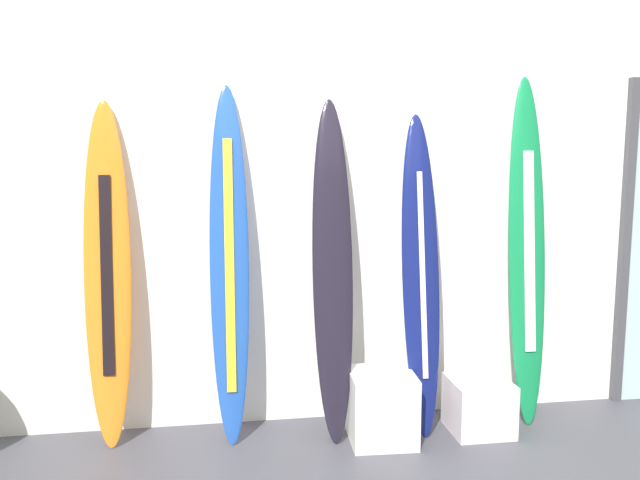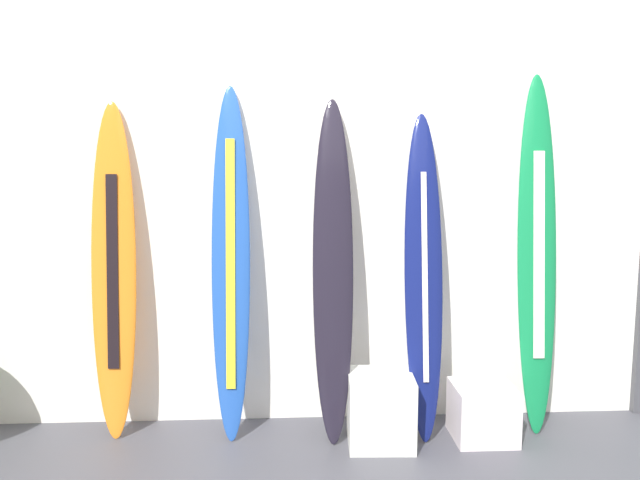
{
  "view_description": "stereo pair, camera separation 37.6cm",
  "coord_description": "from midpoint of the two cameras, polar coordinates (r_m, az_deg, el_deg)",
  "views": [
    {
      "loc": [
        -0.76,
        -2.73,
        1.68
      ],
      "look_at": [
        -0.19,
        0.95,
        1.16
      ],
      "focal_mm": 37.1,
      "sensor_mm": 36.0,
      "label": 1
    },
    {
      "loc": [
        -0.39,
        -2.77,
        1.68
      ],
      "look_at": [
        -0.19,
        0.95,
        1.16
      ],
      "focal_mm": 37.1,
      "sensor_mm": 36.0,
      "label": 2
    }
  ],
  "objects": [
    {
      "name": "surfboard_emerald",
      "position": [
        4.16,
        14.98,
        -0.96
      ],
      "size": [
        0.24,
        0.34,
        2.12
      ],
      "color": "#138045",
      "rests_on": "ground"
    },
    {
      "name": "surfboard_sunset",
      "position": [
        3.95,
        -20.48,
        -3.09
      ],
      "size": [
        0.26,
        0.28,
        1.95
      ],
      "color": "orange",
      "rests_on": "ground"
    },
    {
      "name": "surfboard_charcoal",
      "position": [
        3.81,
        -1.72,
        -2.84
      ],
      "size": [
        0.25,
        0.41,
        1.97
      ],
      "color": "black",
      "rests_on": "ground"
    },
    {
      "name": "display_block_center",
      "position": [
        4.13,
        10.97,
        -13.9
      ],
      "size": [
        0.35,
        0.35,
        0.32
      ],
      "color": "silver",
      "rests_on": "ground"
    },
    {
      "name": "wall_back",
      "position": [
        4.1,
        -0.8,
        3.96
      ],
      "size": [
        7.2,
        0.2,
        2.8
      ],
      "primitive_type": "cube",
      "color": "white",
      "rests_on": "ground"
    },
    {
      "name": "surfboard_navy",
      "position": [
        3.92,
        5.98,
        -3.18
      ],
      "size": [
        0.23,
        0.41,
        1.89
      ],
      "color": "navy",
      "rests_on": "ground"
    },
    {
      "name": "surfboard_cobalt",
      "position": [
        3.83,
        -10.62,
        -2.43
      ],
      "size": [
        0.23,
        0.34,
        2.05
      ],
      "color": "#2251AF",
      "rests_on": "ground"
    },
    {
      "name": "display_block_left",
      "position": [
        3.93,
        2.55,
        -14.24
      ],
      "size": [
        0.39,
        0.39,
        0.4
      ],
      "color": "silver",
      "rests_on": "ground"
    }
  ]
}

